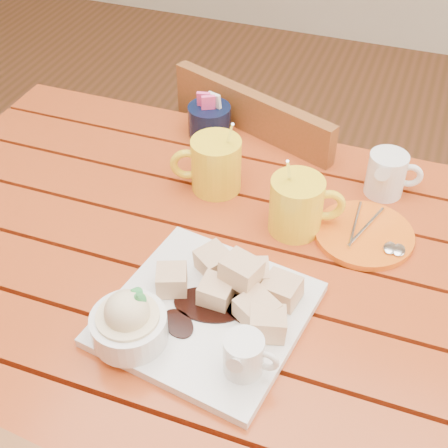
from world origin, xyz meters
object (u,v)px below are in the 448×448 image
at_px(table, 222,306).
at_px(dessert_plate, 193,312).
at_px(orange_saucer, 365,234).
at_px(coffee_mug_right, 298,205).
at_px(coffee_mug_left, 215,164).
at_px(chair_far, 274,210).

bearing_deg(table, dessert_plate, -86.75).
height_order(dessert_plate, orange_saucer, dessert_plate).
bearing_deg(dessert_plate, table, 93.25).
xyz_separation_m(dessert_plate, coffee_mug_right, (0.08, 0.26, 0.02)).
height_order(coffee_mug_left, coffee_mug_right, coffee_mug_left).
xyz_separation_m(dessert_plate, coffee_mug_left, (-0.09, 0.31, 0.02)).
xyz_separation_m(table, dessert_plate, (0.01, -0.14, 0.14)).
relative_size(dessert_plate, coffee_mug_left, 2.03).
distance_m(coffee_mug_left, coffee_mug_right, 0.18).
bearing_deg(chair_far, dessert_plate, 115.82).
relative_size(dessert_plate, orange_saucer, 1.85).
height_order(table, coffee_mug_left, coffee_mug_left).
bearing_deg(table, chair_far, 94.86).
bearing_deg(coffee_mug_left, orange_saucer, -27.37).
height_order(coffee_mug_right, orange_saucer, coffee_mug_right).
height_order(table, orange_saucer, orange_saucer).
height_order(coffee_mug_left, orange_saucer, coffee_mug_left).
relative_size(dessert_plate, coffee_mug_right, 2.06).
relative_size(orange_saucer, chair_far, 0.20).
height_order(dessert_plate, coffee_mug_right, coffee_mug_right).
relative_size(table, coffee_mug_left, 7.96).
xyz_separation_m(coffee_mug_left, coffee_mug_right, (0.17, -0.06, -0.00)).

